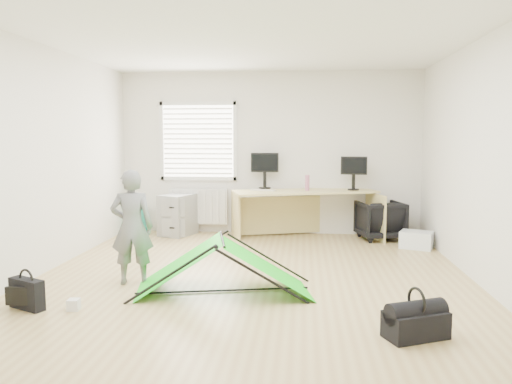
# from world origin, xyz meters

# --- Properties ---
(ground) EXTENTS (5.50, 5.50, 0.00)m
(ground) POSITION_xyz_m (0.00, 0.00, 0.00)
(ground) COLOR tan
(ground) RESTS_ON ground
(back_wall) EXTENTS (5.00, 0.02, 2.70)m
(back_wall) POSITION_xyz_m (0.00, 2.75, 1.35)
(back_wall) COLOR silver
(back_wall) RESTS_ON ground
(window) EXTENTS (1.20, 0.06, 1.20)m
(window) POSITION_xyz_m (-1.20, 2.71, 1.55)
(window) COLOR silver
(window) RESTS_ON back_wall
(radiator) EXTENTS (1.00, 0.12, 0.60)m
(radiator) POSITION_xyz_m (-1.20, 2.67, 0.45)
(radiator) COLOR silver
(radiator) RESTS_ON back_wall
(desk) EXTENTS (2.37, 1.36, 0.77)m
(desk) POSITION_xyz_m (0.60, 2.34, 0.39)
(desk) COLOR tan
(desk) RESTS_ON ground
(filing_cabinet) EXTENTS (0.61, 0.70, 0.68)m
(filing_cabinet) POSITION_xyz_m (-1.49, 2.41, 0.34)
(filing_cabinet) COLOR gray
(filing_cabinet) RESTS_ON ground
(monitor_left) EXTENTS (0.46, 0.12, 0.43)m
(monitor_left) POSITION_xyz_m (-0.06, 2.58, 0.99)
(monitor_left) COLOR black
(monitor_left) RESTS_ON desk
(monitor_right) EXTENTS (0.42, 0.14, 0.40)m
(monitor_right) POSITION_xyz_m (1.37, 2.48, 0.97)
(monitor_right) COLOR black
(monitor_right) RESTS_ON desk
(keyboard) EXTENTS (0.41, 0.20, 0.02)m
(keyboard) POSITION_xyz_m (-0.06, 2.24, 0.78)
(keyboard) COLOR beige
(keyboard) RESTS_ON desk
(thermos) EXTENTS (0.08, 0.08, 0.25)m
(thermos) POSITION_xyz_m (0.64, 2.34, 0.89)
(thermos) COLOR #AF6280
(thermos) RESTS_ON desk
(office_chair) EXTENTS (0.79, 0.80, 0.61)m
(office_chair) POSITION_xyz_m (1.79, 2.36, 0.31)
(office_chair) COLOR black
(office_chair) RESTS_ON ground
(person) EXTENTS (0.51, 0.39, 1.27)m
(person) POSITION_xyz_m (-1.29, -0.37, 0.63)
(person) COLOR slate
(person) RESTS_ON ground
(kite) EXTENTS (1.94, 1.16, 0.56)m
(kite) POSITION_xyz_m (-0.26, -0.58, 0.28)
(kite) COLOR #14D918
(kite) RESTS_ON ground
(storage_crate) EXTENTS (0.53, 0.46, 0.25)m
(storage_crate) POSITION_xyz_m (2.23, 1.74, 0.12)
(storage_crate) COLOR white
(storage_crate) RESTS_ON ground
(tote_bag) EXTENTS (0.38, 0.28, 0.41)m
(tote_bag) POSITION_xyz_m (-2.28, 2.62, 0.21)
(tote_bag) COLOR teal
(tote_bag) RESTS_ON ground
(laptop_bag) EXTENTS (0.40, 0.27, 0.29)m
(laptop_bag) POSITION_xyz_m (-2.01, -1.27, 0.14)
(laptop_bag) COLOR black
(laptop_bag) RESTS_ON ground
(white_box) EXTENTS (0.12, 0.12, 0.11)m
(white_box) POSITION_xyz_m (-1.56, -1.26, 0.05)
(white_box) COLOR silver
(white_box) RESTS_ON ground
(duffel_bag) EXTENTS (0.56, 0.44, 0.22)m
(duffel_bag) POSITION_xyz_m (1.48, -1.63, 0.11)
(duffel_bag) COLOR black
(duffel_bag) RESTS_ON ground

